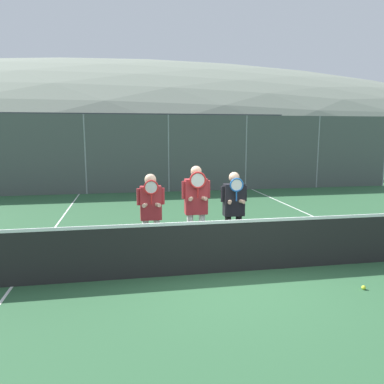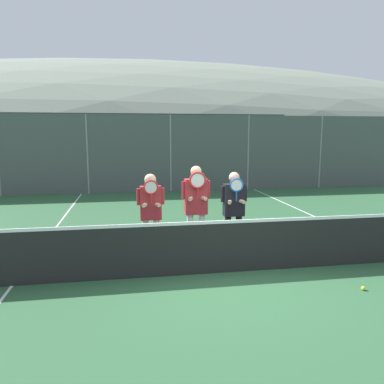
% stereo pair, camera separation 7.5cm
% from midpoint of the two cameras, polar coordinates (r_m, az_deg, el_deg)
% --- Properties ---
extents(ground_plane, '(120.00, 120.00, 0.00)m').
position_cam_midpoint_polar(ground_plane, '(7.04, 5.60, -12.02)').
color(ground_plane, '#2D5B38').
extents(hill_distant, '(124.61, 69.23, 24.23)m').
position_cam_midpoint_polar(hill_distant, '(60.35, -8.53, 6.53)').
color(hill_distant, gray).
rests_on(hill_distant, ground_plane).
extents(clubhouse_building, '(15.48, 5.50, 3.56)m').
position_cam_midpoint_polar(clubhouse_building, '(23.47, -7.33, 7.19)').
color(clubhouse_building, tan).
rests_on(clubhouse_building, ground_plane).
extents(fence_back, '(20.76, 0.06, 3.27)m').
position_cam_midpoint_polar(fence_back, '(16.08, -3.71, 5.84)').
color(fence_back, gray).
rests_on(fence_back, ground_plane).
extents(tennis_net, '(10.11, 0.09, 1.08)m').
position_cam_midpoint_polar(tennis_net, '(6.88, 5.67, -8.10)').
color(tennis_net, gray).
rests_on(tennis_net, ground_plane).
extents(court_line_left_sideline, '(0.05, 16.00, 0.01)m').
position_cam_midpoint_polar(court_line_left_sideline, '(9.84, -21.32, -6.44)').
color(court_line_left_sideline, white).
rests_on(court_line_left_sideline, ground_plane).
extents(court_line_right_sideline, '(0.05, 16.00, 0.01)m').
position_cam_midpoint_polar(court_line_right_sideline, '(11.15, 20.20, -4.60)').
color(court_line_right_sideline, white).
rests_on(court_line_right_sideline, ground_plane).
extents(player_leftmost, '(0.55, 0.34, 1.74)m').
position_cam_midpoint_polar(player_leftmost, '(7.40, -6.56, -2.65)').
color(player_leftmost, white).
rests_on(player_leftmost, ground_plane).
extents(player_center_left, '(0.58, 0.34, 1.87)m').
position_cam_midpoint_polar(player_center_left, '(7.53, 0.35, -1.73)').
color(player_center_left, white).
rests_on(player_center_left, ground_plane).
extents(player_center_right, '(0.55, 0.34, 1.74)m').
position_cam_midpoint_polar(player_center_right, '(7.73, 6.11, -2.18)').
color(player_center_right, black).
rests_on(player_center_right, ground_plane).
extents(car_far_left, '(4.37, 2.09, 1.86)m').
position_cam_midpoint_polar(car_far_left, '(19.77, -23.60, 3.69)').
color(car_far_left, silver).
rests_on(car_far_left, ground_plane).
extents(car_left_of_center, '(4.24, 1.91, 1.81)m').
position_cam_midpoint_polar(car_left_of_center, '(18.92, -8.66, 4.06)').
color(car_left_of_center, '#285638').
rests_on(car_left_of_center, ground_plane).
extents(car_center, '(4.18, 1.96, 1.85)m').
position_cam_midpoint_polar(car_center, '(19.88, 5.89, 4.41)').
color(car_center, '#285638').
rests_on(car_center, ground_plane).
extents(car_right_of_center, '(4.56, 2.03, 1.69)m').
position_cam_midpoint_polar(car_right_of_center, '(21.70, 19.25, 4.16)').
color(car_right_of_center, silver).
rests_on(car_right_of_center, ground_plane).
extents(tennis_ball_on_court, '(0.07, 0.07, 0.07)m').
position_cam_midpoint_polar(tennis_ball_on_court, '(6.86, 24.39, -13.12)').
color(tennis_ball_on_court, '#CCDB33').
rests_on(tennis_ball_on_court, ground_plane).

